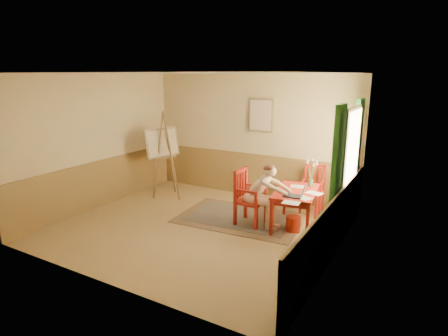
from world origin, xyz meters
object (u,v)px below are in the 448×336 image
Objects in this scene: figure at (262,193)px; laptop at (296,194)px; chair_left at (248,197)px; easel at (163,146)px; chair_back at (313,189)px; table at (296,195)px.

figure is 3.08× the size of laptop.
easel is (-2.48, 0.62, 0.64)m from chair_left.
chair_back is 3.48m from easel.
laptop is 0.20× the size of easel.
figure is 2.89m from easel.
chair_back is (0.87, 1.27, -0.04)m from chair_left.
chair_back reaches higher than laptop.
easel is (-2.77, 0.64, 0.50)m from figure.
easel is (-3.31, 0.34, 0.55)m from table.
figure is at bearing -4.37° from chair_left.
easel is at bearing 174.20° from table.
table is 0.62m from figure.
chair_left is 0.87× the size of figure.
laptop is (0.66, -0.05, 0.09)m from figure.
chair_left reaches higher than table.
table is at bearing -92.05° from chair_back.
table is at bearing 109.12° from laptop.
easel reaches higher than chair_left.
figure reaches higher than chair_back.
figure reaches higher than chair_left.
chair_left is at bearing -13.93° from easel.
figure reaches higher than laptop.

